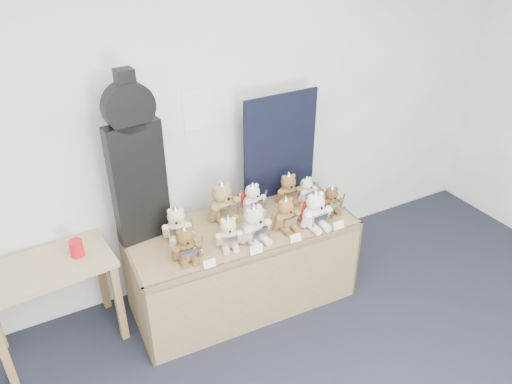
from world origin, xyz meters
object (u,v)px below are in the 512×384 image
teddy_front_far_left (186,245)px  teddy_back_left (177,225)px  red_cup (77,248)px  teddy_front_far_right (315,211)px  teddy_front_right (286,215)px  teddy_front_end (331,200)px  teddy_back_centre_left (223,203)px  teddy_front_left (229,233)px  teddy_back_right (288,190)px  guitar_case (136,162)px  teddy_back_centre_right (253,199)px  display_table (246,249)px  teddy_back_end (307,190)px  teddy_front_centre (254,225)px  side_table (49,280)px

teddy_front_far_left → teddy_back_left: size_ratio=0.99×
red_cup → teddy_front_far_right: 1.62m
teddy_front_right → teddy_front_end: (0.41, 0.03, -0.02)m
teddy_front_right → teddy_back_centre_left: bearing=134.0°
teddy_front_left → teddy_back_centre_left: bearing=85.1°
teddy_back_right → teddy_front_far_right: bearing=-80.9°
guitar_case → teddy_front_far_right: size_ratio=3.79×
teddy_front_far_right → teddy_back_centre_left: (-0.53, 0.39, 0.01)m
teddy_front_end → teddy_back_right: teddy_back_right is taller
teddy_front_right → teddy_back_centre_left: size_ratio=0.80×
teddy_front_far_left → teddy_back_centre_right: 0.72m
display_table → guitar_case: 1.00m
teddy_front_far_left → teddy_back_centre_right: (0.65, 0.31, -0.01)m
teddy_back_centre_left → teddy_back_end: (0.68, -0.07, -0.05)m
teddy_front_far_left → guitar_case: bearing=117.1°
teddy_front_centre → teddy_front_far_left: bearing=166.8°
display_table → teddy_front_right: size_ratio=6.06×
teddy_back_right → teddy_front_far_left: bearing=-152.8°
teddy_front_far_left → teddy_front_left: bearing=3.8°
display_table → side_table: size_ratio=1.93×
teddy_front_left → teddy_back_end: teddy_front_left is taller
teddy_back_left → red_cup: bearing=-173.0°
teddy_front_centre → teddy_front_end: size_ratio=1.36×
guitar_case → teddy_back_centre_left: size_ratio=3.47×
guitar_case → display_table: bearing=-31.0°
teddy_front_far_right → teddy_back_left: 0.97m
red_cup → teddy_front_far_right: size_ratio=0.38×
teddy_back_left → teddy_back_centre_right: size_ratio=1.07×
red_cup → teddy_back_centre_right: teddy_back_centre_right is taller
red_cup → teddy_front_end: teddy_front_end is taller
teddy_front_end → teddy_back_centre_right: size_ratio=0.89×
teddy_front_right → teddy_front_far_right: 0.21m
side_table → teddy_front_far_left: teddy_front_far_left is taller
teddy_front_far_right → teddy_front_end: bearing=24.6°
teddy_front_right → red_cup: bearing=161.6°
teddy_front_far_left → teddy_front_end: (1.16, 0.03, -0.02)m
guitar_case → teddy_front_right: guitar_case is taller
teddy_front_far_right → red_cup: bearing=163.2°
red_cup → display_table: bearing=-14.3°
teddy_front_end → teddy_front_far_right: bearing=-144.0°
red_cup → teddy_back_centre_left: 1.03m
teddy_front_left → teddy_back_centre_left: size_ratio=0.76×
teddy_front_centre → red_cup: bearing=150.5°
red_cup → teddy_back_centre_right: 1.27m
teddy_back_centre_right → teddy_front_far_left: bearing=-163.0°
teddy_front_far_left → teddy_back_end: bearing=17.2°
teddy_front_centre → teddy_back_right: size_ratio=1.15×
teddy_front_far_right → teddy_back_right: 0.37m
teddy_front_far_left → teddy_front_centre: bearing=0.8°
teddy_front_centre → teddy_front_end: (0.68, 0.06, -0.03)m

